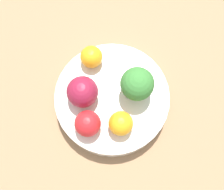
{
  "coord_description": "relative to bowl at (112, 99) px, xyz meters",
  "views": [
    {
      "loc": [
        -0.06,
        -0.14,
        0.6
      ],
      "look_at": [
        0.0,
        0.0,
        0.07
      ],
      "focal_mm": 50.0,
      "sensor_mm": 36.0,
      "label": 1
    }
  ],
  "objects": [
    {
      "name": "table_surface",
      "position": [
        0.0,
        0.0,
        -0.03
      ],
      "size": [
        1.2,
        1.2,
        0.02
      ],
      "color": "#936D4C",
      "rests_on": "ground_plane"
    },
    {
      "name": "orange_front",
      "position": [
        -0.01,
        0.08,
        0.04
      ],
      "size": [
        0.04,
        0.04,
        0.04
      ],
      "color": "orange",
      "rests_on": "bowl"
    },
    {
      "name": "apple_green",
      "position": [
        -0.05,
        0.02,
        0.05
      ],
      "size": [
        0.06,
        0.06,
        0.06
      ],
      "color": "maroon",
      "rests_on": "bowl"
    },
    {
      "name": "orange_back",
      "position": [
        -0.01,
        -0.06,
        0.04
      ],
      "size": [
        0.04,
        0.04,
        0.04
      ],
      "color": "orange",
      "rests_on": "bowl"
    },
    {
      "name": "ground_plane",
      "position": [
        0.0,
        0.0,
        -0.04
      ],
      "size": [
        6.0,
        6.0,
        0.0
      ],
      "primitive_type": "plane",
      "color": "gray"
    },
    {
      "name": "apple_red",
      "position": [
        -0.06,
        -0.03,
        0.04
      ],
      "size": [
        0.05,
        0.05,
        0.05
      ],
      "color": "red",
      "rests_on": "bowl"
    },
    {
      "name": "bowl",
      "position": [
        0.0,
        0.0,
        0.0
      ],
      "size": [
        0.21,
        0.21,
        0.04
      ],
      "color": "silver",
      "rests_on": "table_surface"
    },
    {
      "name": "broccoli",
      "position": [
        0.04,
        -0.01,
        0.06
      ],
      "size": [
        0.06,
        0.06,
        0.07
      ],
      "color": "#99C17A",
      "rests_on": "bowl"
    }
  ]
}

